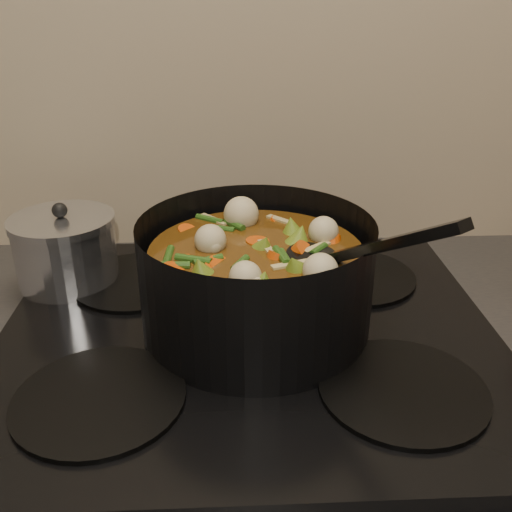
{
  "coord_description": "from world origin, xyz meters",
  "views": [
    {
      "loc": [
        -0.02,
        1.32,
        1.32
      ],
      "look_at": [
        0.01,
        1.94,
        1.03
      ],
      "focal_mm": 40.0,
      "sensor_mm": 36.0,
      "label": 1
    }
  ],
  "objects": [
    {
      "name": "stockpot",
      "position": [
        0.01,
        1.94,
        1.0
      ],
      "size": [
        0.37,
        0.37,
        0.21
      ],
      "rotation": [
        0.0,
        0.0,
        0.43
      ],
      "color": "black",
      "rests_on": "stovetop"
    },
    {
      "name": "stovetop",
      "position": [
        0.0,
        1.93,
        0.92
      ],
      "size": [
        0.62,
        0.54,
        0.03
      ],
      "color": "black",
      "rests_on": "counter"
    },
    {
      "name": "saucepan",
      "position": [
        -0.26,
        2.07,
        0.98
      ],
      "size": [
        0.15,
        0.15,
        0.12
      ],
      "rotation": [
        0.0,
        0.0,
        0.34
      ],
      "color": "silver",
      "rests_on": "stovetop"
    }
  ]
}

